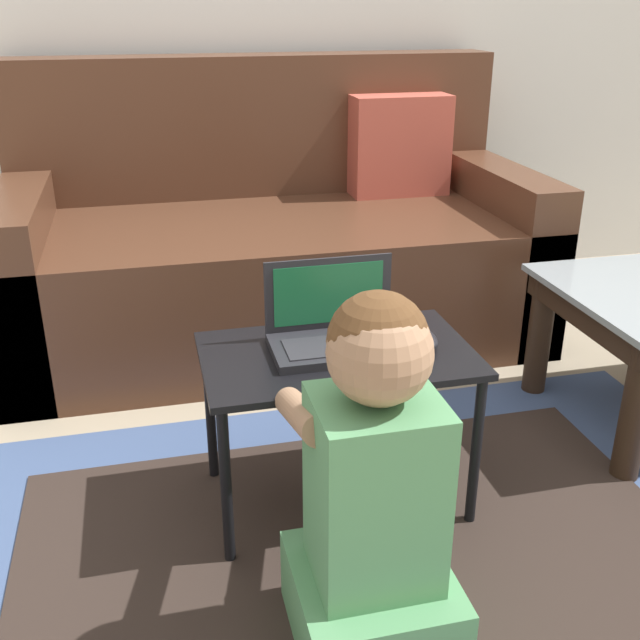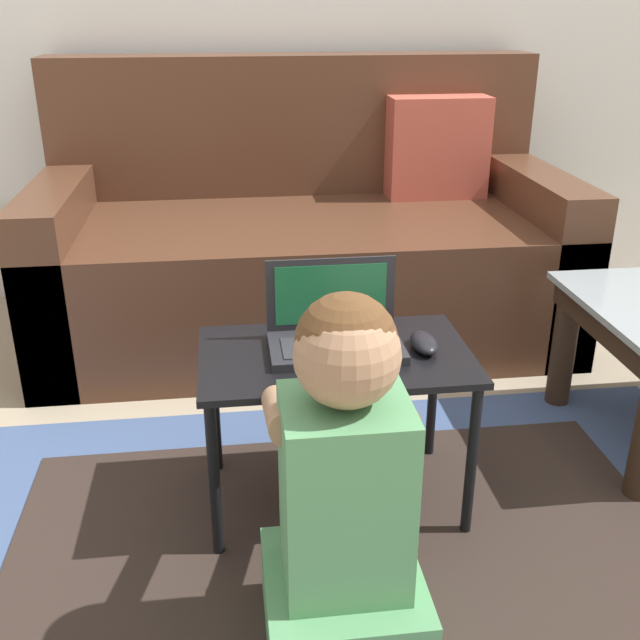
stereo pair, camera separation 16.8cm
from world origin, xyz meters
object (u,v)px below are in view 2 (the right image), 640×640
at_px(person_seated, 344,501).
at_px(couch, 305,244).
at_px(laptop_desk, 335,372).
at_px(laptop, 335,334).
at_px(computer_mouse, 424,343).

bearing_deg(person_seated, couch, 86.31).
bearing_deg(laptop_desk, person_seated, -96.32).
xyz_separation_m(couch, laptop, (-0.05, -1.04, 0.12)).
bearing_deg(laptop, person_seated, -96.21).
bearing_deg(laptop_desk, laptop, 85.57).
bearing_deg(couch, laptop_desk, -92.63).
bearing_deg(computer_mouse, laptop_desk, 177.14).
height_order(couch, person_seated, couch).
xyz_separation_m(laptop_desk, person_seated, (-0.05, -0.43, -0.03)).
relative_size(couch, person_seated, 2.52).
distance_m(laptop, computer_mouse, 0.20).
bearing_deg(person_seated, laptop, 83.79).
bearing_deg(laptop, laptop_desk, -94.43).
bearing_deg(couch, computer_mouse, -82.09).
bearing_deg(laptop, computer_mouse, -10.61).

